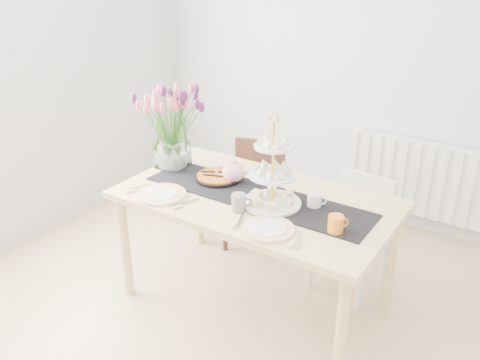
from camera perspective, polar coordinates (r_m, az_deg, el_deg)
The scene contains 15 objects.
room_shell at distance 2.16m, azimuth -5.56°, elevation 3.57°, with size 4.50×4.50×4.50m.
radiator at distance 4.16m, azimuth 19.90°, elevation 0.08°, with size 1.20×0.08×0.60m, color white.
dining_table at distance 3.00m, azimuth 1.77°, elevation -3.18°, with size 1.60×0.90×0.75m.
chair_brown at distance 3.83m, azimuth 1.90°, elevation -0.58°, with size 0.49×0.49×0.77m.
chair_white at distance 3.40m, azimuth 12.97°, elevation -4.87°, with size 0.44×0.44×0.76m.
table_runner at distance 2.96m, azimuth 1.79°, elevation -1.80°, with size 1.40×0.35×0.01m, color black.
tulip_vase at distance 3.27m, azimuth -7.84°, elevation 7.22°, with size 0.65×0.65×0.56m.
cake_stand at distance 2.81m, azimuth 3.64°, elevation -0.32°, with size 0.33×0.33×0.49m.
teapot at distance 3.11m, azimuth -0.74°, elevation 0.90°, with size 0.23×0.18×0.15m, color silver, non-canonical shape.
cream_jug at distance 2.86m, azimuth 8.34°, elevation -2.30°, with size 0.08×0.08×0.08m, color white.
tart_tin at distance 3.17m, azimuth -2.48°, elevation 0.29°, with size 0.29×0.29×0.04m.
mug_grey at distance 2.79m, azimuth -0.15°, elevation -2.54°, with size 0.08×0.08×0.10m, color slate.
mug_orange at distance 2.62m, azimuth 10.69°, elevation -4.92°, with size 0.08×0.08×0.10m, color orange.
plate_left at distance 3.01m, azimuth -8.85°, elevation -1.61°, with size 0.29×0.29×0.02m, color white.
plate_right at distance 2.62m, azimuth 3.19°, elevation -5.50°, with size 0.28×0.28×0.01m, color white.
Camera 1 is at (1.28, -1.56, 2.07)m, focal length 38.00 mm.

